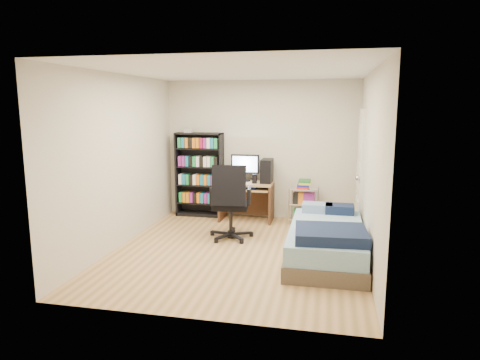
% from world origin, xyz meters
% --- Properties ---
extents(room, '(3.58, 4.08, 2.58)m').
position_xyz_m(room, '(0.00, 0.00, 1.25)').
color(room, tan).
rests_on(room, ground).
extents(media_shelf, '(0.88, 0.29, 1.62)m').
position_xyz_m(media_shelf, '(-1.12, 1.84, 0.80)').
color(media_shelf, black).
rests_on(media_shelf, room).
extents(computer_desk, '(0.94, 0.54, 1.18)m').
position_xyz_m(computer_desk, '(-0.11, 1.71, 0.64)').
color(computer_desk, '#9E7D51').
rests_on(computer_desk, room).
extents(office_chair, '(0.78, 0.78, 1.19)m').
position_xyz_m(office_chair, '(-0.24, 0.55, 0.38)').
color(office_chair, black).
rests_on(office_chair, room).
extents(wire_cart, '(0.51, 0.39, 0.78)m').
position_xyz_m(wire_cart, '(0.82, 1.67, 0.51)').
color(wire_cart, silver).
rests_on(wire_cart, room).
extents(bed, '(1.00, 2.01, 0.57)m').
position_xyz_m(bed, '(1.23, -0.03, 0.25)').
color(bed, brown).
rests_on(bed, room).
extents(door, '(0.12, 0.80, 2.00)m').
position_xyz_m(door, '(1.72, 1.35, 1.00)').
color(door, silver).
rests_on(door, room).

